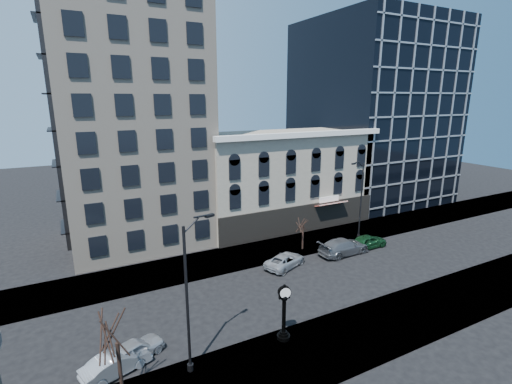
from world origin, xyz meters
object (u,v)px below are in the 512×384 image
car_near_a (134,350)px  car_near_b (116,363)px  street_lamp_near (195,254)px  street_clock (284,314)px

car_near_a → car_near_b: (-1.15, -0.73, -0.01)m
street_lamp_near → car_near_a: bearing=125.2°
street_clock → car_near_a: size_ratio=1.01×
street_clock → street_lamp_near: 8.20m
street_clock → car_near_b: 10.96m
car_near_b → car_near_a: bearing=-75.6°
street_clock → car_near_b: size_ratio=1.00×
street_lamp_near → car_near_a: street_lamp_near is taller
car_near_a → car_near_b: 1.37m
car_near_b → street_lamp_near: bearing=-128.3°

